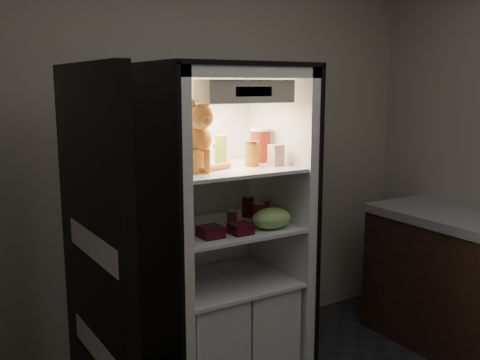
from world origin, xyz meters
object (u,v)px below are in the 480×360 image
object	(u,v)px
parmesan_shaker	(221,151)
soda_can_c	(258,214)
mayo_tub	(220,154)
soda_can_b	(264,210)
pepper_jar	(260,145)
berry_box_left	(211,232)
salsa_jar	(252,154)
condiment_jar	(232,216)
berry_box_right	(241,229)
cream_carton	(276,155)
soda_can_a	(248,206)
tabby_cat	(194,144)
refrigerator	(221,248)
grape_bag	(272,218)

from	to	relation	value
parmesan_shaker	soda_can_c	distance (m)	0.43
mayo_tub	soda_can_b	size ratio (longest dim) A/B	0.96
pepper_jar	berry_box_left	world-z (taller)	pepper_jar
salsa_jar	condiment_jar	distance (m)	0.40
mayo_tub	condiment_jar	world-z (taller)	mayo_tub
soda_can_c	pepper_jar	bearing A→B (deg)	53.91
berry_box_right	cream_carton	bearing A→B (deg)	13.93
cream_carton	soda_can_a	world-z (taller)	cream_carton
soda_can_b	cream_carton	bearing A→B (deg)	-93.41
parmesan_shaker	pepper_jar	world-z (taller)	pepper_jar
tabby_cat	soda_can_b	size ratio (longest dim) A/B	3.29
parmesan_shaker	berry_box_left	world-z (taller)	parmesan_shaker
refrigerator	berry_box_right	xyz separation A→B (m)	(-0.01, -0.25, 0.18)
cream_carton	condiment_jar	xyz separation A→B (m)	(-0.20, 0.16, -0.37)
soda_can_a	cream_carton	bearing A→B (deg)	-79.34
pepper_jar	soda_can_c	distance (m)	0.43
condiment_jar	berry_box_left	world-z (taller)	condiment_jar
mayo_tub	condiment_jar	bearing A→B (deg)	-61.14
soda_can_a	tabby_cat	bearing A→B (deg)	-160.93
cream_carton	berry_box_left	world-z (taller)	cream_carton
salsa_jar	berry_box_right	xyz separation A→B (m)	(-0.16, -0.13, -0.39)
salsa_jar	berry_box_left	bearing A→B (deg)	-161.99
condiment_jar	refrigerator	bearing A→B (deg)	164.86
soda_can_b	condiment_jar	bearing A→B (deg)	171.68
tabby_cat	grape_bag	xyz separation A→B (m)	(0.42, -0.15, -0.44)
refrigerator	berry_box_left	world-z (taller)	refrigerator
tabby_cat	condiment_jar	size ratio (longest dim) A/B	5.05
soda_can_c	berry_box_right	world-z (taller)	soda_can_c
berry_box_left	tabby_cat	bearing A→B (deg)	103.07
parmesan_shaker	mayo_tub	distance (m)	0.09
berry_box_left	soda_can_c	bearing A→B (deg)	12.20
parmesan_shaker	mayo_tub	world-z (taller)	parmesan_shaker
berry_box_left	berry_box_right	distance (m)	0.18
refrigerator	mayo_tub	size ratio (longest dim) A/B	16.10
soda_can_a	grape_bag	size ratio (longest dim) A/B	0.56
tabby_cat	parmesan_shaker	size ratio (longest dim) A/B	2.25
cream_carton	berry_box_right	size ratio (longest dim) A/B	1.06
parmesan_shaker	berry_box_left	xyz separation A→B (m)	(-0.18, -0.21, -0.41)
refrigerator	grape_bag	distance (m)	0.38
cream_carton	tabby_cat	bearing A→B (deg)	170.55
pepper_jar	refrigerator	bearing A→B (deg)	-179.42
parmesan_shaker	salsa_jar	size ratio (longest dim) A/B	1.23
mayo_tub	soda_can_b	bearing A→B (deg)	-21.74
soda_can_b	berry_box_left	world-z (taller)	soda_can_b
refrigerator	cream_carton	size ratio (longest dim) A/B	15.31
soda_can_c	berry_box_right	size ratio (longest dim) A/B	1.18
soda_can_b	berry_box_left	size ratio (longest dim) A/B	1.00
condiment_jar	grape_bag	size ratio (longest dim) A/B	0.33
berry_box_left	berry_box_right	size ratio (longest dim) A/B	1.06
soda_can_c	condiment_jar	xyz separation A→B (m)	(-0.10, 0.13, -0.03)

